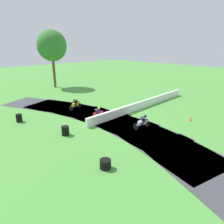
# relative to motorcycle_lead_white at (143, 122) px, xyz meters

# --- Properties ---
(ground_plane) EXTENTS (120.00, 120.00, 0.00)m
(ground_plane) POSITION_rel_motorcycle_lead_white_xyz_m (-0.64, 3.77, -0.64)
(ground_plane) COLOR #4C933D
(track_asphalt) EXTENTS (9.18, 30.73, 0.01)m
(track_asphalt) POSITION_rel_motorcycle_lead_white_xyz_m (-1.59, 3.74, -0.63)
(track_asphalt) COLOR #3D3D42
(track_asphalt) RESTS_ON ground
(safety_barrier) EXTENTS (17.78, 0.84, 0.90)m
(safety_barrier) POSITION_rel_motorcycle_lead_white_xyz_m (5.16, 3.94, -0.19)
(safety_barrier) COLOR white
(safety_barrier) RESTS_ON ground
(motorcycle_lead_white) EXTENTS (1.70, 0.95, 1.43)m
(motorcycle_lead_white) POSITION_rel_motorcycle_lead_white_xyz_m (0.00, 0.00, 0.00)
(motorcycle_lead_white) COLOR black
(motorcycle_lead_white) RESTS_ON ground
(motorcycle_chase_red) EXTENTS (1.68, 0.78, 1.42)m
(motorcycle_chase_red) POSITION_rel_motorcycle_lead_white_xyz_m (-1.53, 4.56, 0.02)
(motorcycle_chase_red) COLOR black
(motorcycle_chase_red) RESTS_ON ground
(motorcycle_trailing_yellow) EXTENTS (1.71, 1.04, 1.43)m
(motorcycle_trailing_yellow) POSITION_rel_motorcycle_lead_white_xyz_m (-1.01, 9.22, 0.02)
(motorcycle_trailing_yellow) COLOR black
(motorcycle_trailing_yellow) RESTS_ON ground
(tire_stack_near) EXTENTS (0.71, 0.71, 0.60)m
(tire_stack_near) POSITION_rel_motorcycle_lead_white_xyz_m (-6.89, -2.37, -0.34)
(tire_stack_near) COLOR black
(tire_stack_near) RESTS_ON ground
(tire_stack_mid_a) EXTENTS (0.64, 0.64, 0.80)m
(tire_stack_mid_a) POSITION_rel_motorcycle_lead_white_xyz_m (-5.96, 3.67, -0.24)
(tire_stack_mid_a) COLOR black
(tire_stack_mid_a) RESTS_ON ground
(tire_stack_mid_b) EXTENTS (0.58, 0.58, 0.80)m
(tire_stack_mid_b) POSITION_rel_motorcycle_lead_white_xyz_m (-7.54, 9.63, -0.24)
(tire_stack_mid_b) COLOR black
(tire_stack_mid_b) RESTS_ON ground
(traffic_cone) EXTENTS (0.28, 0.28, 0.44)m
(traffic_cone) POSITION_rel_motorcycle_lead_white_xyz_m (4.96, -2.18, -0.42)
(traffic_cone) COLOR orange
(traffic_cone) RESTS_ON ground
(tree_mid_rise) EXTENTS (4.96, 4.96, 9.75)m
(tree_mid_rise) POSITION_rel_motorcycle_lead_white_xyz_m (3.92, 22.72, 6.47)
(tree_mid_rise) COLOR brown
(tree_mid_rise) RESTS_ON ground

